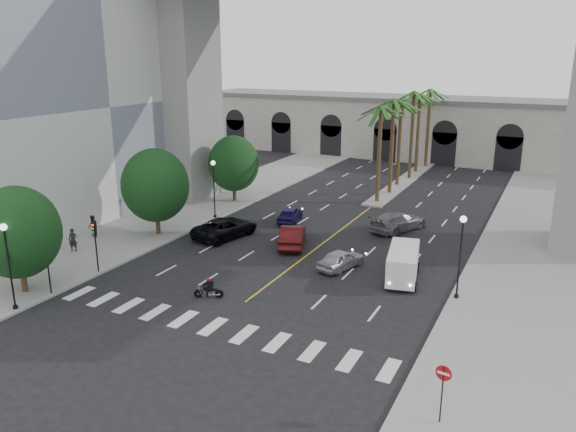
{
  "coord_description": "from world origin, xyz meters",
  "views": [
    {
      "loc": [
        16.12,
        -24.73,
        14.58
      ],
      "look_at": [
        0.92,
        6.0,
        4.51
      ],
      "focal_mm": 35.0,
      "sensor_mm": 36.0,
      "label": 1
    }
  ],
  "objects_px": {
    "car_a": "(341,259)",
    "car_e": "(290,214)",
    "lamp_post_right": "(461,250)",
    "lamp_post_left_near": "(8,259)",
    "lamp_post_left_far": "(214,184)",
    "car_b": "(292,236)",
    "car_d": "(398,221)",
    "motorcycle_rider": "(209,289)",
    "car_c": "(225,228)",
    "traffic_signal_near": "(47,258)",
    "cargo_van": "(403,263)",
    "pedestrian_b": "(93,226)",
    "do_not_enter_sign": "(443,382)",
    "traffic_signal_far": "(95,239)",
    "pedestrian_a": "(73,240)"
  },
  "relations": [
    {
      "from": "lamp_post_left_far",
      "to": "car_a",
      "type": "distance_m",
      "value": 16.07
    },
    {
      "from": "car_e",
      "to": "lamp_post_left_near",
      "type": "bearing_deg",
      "value": 62.36
    },
    {
      "from": "lamp_post_right",
      "to": "car_a",
      "type": "height_order",
      "value": "lamp_post_right"
    },
    {
      "from": "car_d",
      "to": "car_b",
      "type": "bearing_deg",
      "value": 74.24
    },
    {
      "from": "car_c",
      "to": "lamp_post_right",
      "type": "bearing_deg",
      "value": -179.03
    },
    {
      "from": "traffic_signal_near",
      "to": "do_not_enter_sign",
      "type": "bearing_deg",
      "value": -4.81
    },
    {
      "from": "lamp_post_left_near",
      "to": "lamp_post_left_far",
      "type": "height_order",
      "value": "same"
    },
    {
      "from": "lamp_post_right",
      "to": "pedestrian_a",
      "type": "bearing_deg",
      "value": -171.19
    },
    {
      "from": "cargo_van",
      "to": "pedestrian_a",
      "type": "distance_m",
      "value": 24.25
    },
    {
      "from": "lamp_post_right",
      "to": "car_d",
      "type": "height_order",
      "value": "lamp_post_right"
    },
    {
      "from": "car_c",
      "to": "do_not_enter_sign",
      "type": "xyz_separation_m",
      "value": [
        20.75,
        -16.57,
        1.16
      ]
    },
    {
      "from": "motorcycle_rider",
      "to": "do_not_enter_sign",
      "type": "xyz_separation_m",
      "value": [
        15.27,
        -6.12,
        1.37
      ]
    },
    {
      "from": "motorcycle_rider",
      "to": "car_a",
      "type": "bearing_deg",
      "value": 32.9
    },
    {
      "from": "do_not_enter_sign",
      "to": "car_a",
      "type": "bearing_deg",
      "value": 132.14
    },
    {
      "from": "traffic_signal_far",
      "to": "car_a",
      "type": "xyz_separation_m",
      "value": [
        14.47,
        8.24,
        -1.84
      ]
    },
    {
      "from": "car_a",
      "to": "car_e",
      "type": "height_order",
      "value": "car_e"
    },
    {
      "from": "motorcycle_rider",
      "to": "do_not_enter_sign",
      "type": "bearing_deg",
      "value": -45.25
    },
    {
      "from": "traffic_signal_near",
      "to": "car_e",
      "type": "xyz_separation_m",
      "value": [
        6.4,
        20.69,
        -1.82
      ]
    },
    {
      "from": "car_e",
      "to": "traffic_signal_near",
      "type": "bearing_deg",
      "value": 60.83
    },
    {
      "from": "lamp_post_right",
      "to": "traffic_signal_near",
      "type": "xyz_separation_m",
      "value": [
        -22.7,
        -10.5,
        -0.71
      ]
    },
    {
      "from": "lamp_post_left_near",
      "to": "cargo_van",
      "type": "distance_m",
      "value": 24.06
    },
    {
      "from": "car_a",
      "to": "traffic_signal_near",
      "type": "bearing_deg",
      "value": 56.32
    },
    {
      "from": "motorcycle_rider",
      "to": "car_d",
      "type": "bearing_deg",
      "value": 46.71
    },
    {
      "from": "car_a",
      "to": "car_d",
      "type": "height_order",
      "value": "car_d"
    },
    {
      "from": "car_c",
      "to": "pedestrian_a",
      "type": "relative_size",
      "value": 3.34
    },
    {
      "from": "car_d",
      "to": "car_e",
      "type": "height_order",
      "value": "car_d"
    },
    {
      "from": "car_e",
      "to": "pedestrian_b",
      "type": "distance_m",
      "value": 16.6
    },
    {
      "from": "car_a",
      "to": "cargo_van",
      "type": "height_order",
      "value": "cargo_van"
    },
    {
      "from": "car_c",
      "to": "do_not_enter_sign",
      "type": "height_order",
      "value": "do_not_enter_sign"
    },
    {
      "from": "lamp_post_left_near",
      "to": "car_b",
      "type": "height_order",
      "value": "lamp_post_left_near"
    },
    {
      "from": "car_d",
      "to": "do_not_enter_sign",
      "type": "bearing_deg",
      "value": 133.51
    },
    {
      "from": "lamp_post_left_near",
      "to": "lamp_post_left_far",
      "type": "relative_size",
      "value": 1.0
    },
    {
      "from": "lamp_post_right",
      "to": "do_not_enter_sign",
      "type": "xyz_separation_m",
      "value": [
        1.6,
        -12.55,
        -1.25
      ]
    },
    {
      "from": "lamp_post_left_far",
      "to": "motorcycle_rider",
      "type": "bearing_deg",
      "value": -57.67
    },
    {
      "from": "car_b",
      "to": "lamp_post_left_near",
      "type": "bearing_deg",
      "value": 40.63
    },
    {
      "from": "traffic_signal_near",
      "to": "car_d",
      "type": "height_order",
      "value": "traffic_signal_near"
    },
    {
      "from": "car_d",
      "to": "car_e",
      "type": "bearing_deg",
      "value": 35.19
    },
    {
      "from": "lamp_post_left_near",
      "to": "car_e",
      "type": "height_order",
      "value": "lamp_post_left_near"
    },
    {
      "from": "pedestrian_a",
      "to": "lamp_post_left_far",
      "type": "bearing_deg",
      "value": 42.47
    },
    {
      "from": "car_b",
      "to": "do_not_enter_sign",
      "type": "relative_size",
      "value": 1.86
    },
    {
      "from": "car_e",
      "to": "lamp_post_right",
      "type": "bearing_deg",
      "value": 136.01
    },
    {
      "from": "lamp_post_left_far",
      "to": "car_e",
      "type": "distance_m",
      "value": 7.31
    },
    {
      "from": "car_b",
      "to": "car_a",
      "type": "bearing_deg",
      "value": 130.77
    },
    {
      "from": "motorcycle_rider",
      "to": "car_c",
      "type": "bearing_deg",
      "value": 94.27
    },
    {
      "from": "lamp_post_left_far",
      "to": "car_d",
      "type": "xyz_separation_m",
      "value": [
        15.79,
        4.0,
        -2.41
      ]
    },
    {
      "from": "traffic_signal_far",
      "to": "pedestrian_a",
      "type": "height_order",
      "value": "traffic_signal_far"
    },
    {
      "from": "lamp_post_right",
      "to": "car_d",
      "type": "relative_size",
      "value": 0.95
    },
    {
      "from": "traffic_signal_far",
      "to": "lamp_post_left_far",
      "type": "bearing_deg",
      "value": 90.4
    },
    {
      "from": "car_b",
      "to": "car_c",
      "type": "height_order",
      "value": "car_b"
    },
    {
      "from": "traffic_signal_far",
      "to": "car_e",
      "type": "distance_m",
      "value": 17.97
    }
  ]
}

